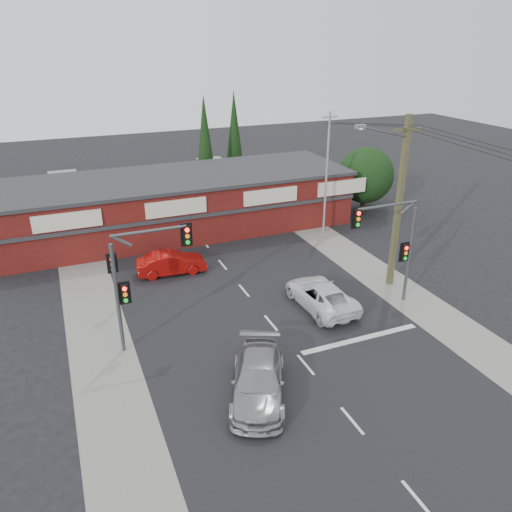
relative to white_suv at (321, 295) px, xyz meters
name	(u,v)px	position (x,y,z in m)	size (l,w,h in m)	color
ground	(284,338)	(-3.27, -2.13, -0.72)	(120.00, 120.00, 0.00)	black
road_strip	(247,294)	(-3.27, 2.87, -0.71)	(14.00, 70.00, 0.01)	black
verge_left	(96,323)	(-11.77, 2.87, -0.71)	(3.00, 70.00, 0.02)	gray
verge_right	(370,270)	(5.23, 2.87, -0.71)	(3.00, 70.00, 0.02)	gray
stop_line	(360,339)	(0.23, -3.63, -0.70)	(6.50, 0.35, 0.01)	silver
white_suv	(321,295)	(0.00, 0.00, 0.00)	(2.38, 5.15, 1.43)	silver
silver_suv	(258,380)	(-6.06, -5.56, 0.05)	(2.15, 5.29, 1.54)	gray
red_sedan	(171,263)	(-6.63, 7.30, -0.01)	(1.50, 4.29, 1.42)	#930C09
lane_dashes	(244,290)	(-3.27, 3.34, -0.70)	(0.12, 48.55, 0.01)	silver
shop_building	(177,203)	(-4.26, 14.86, 1.42)	(27.30, 8.40, 4.22)	#4D110F
tree_cluster	(364,177)	(11.43, 13.31, 2.18)	(5.90, 5.10, 5.50)	#2D2116
conifer_near	(205,138)	(0.23, 21.87, 4.76)	(1.80, 1.80, 9.25)	#2D2116
conifer_far	(234,132)	(3.73, 23.87, 4.76)	(1.80, 1.80, 9.25)	#2D2116
traffic_mast_left	(139,272)	(-9.69, -0.13, 3.21)	(3.77, 0.27, 5.97)	#47494C
traffic_mast_right	(394,238)	(3.60, -1.13, 3.23)	(3.96, 0.27, 5.97)	#47494C
pedestal_signal	(113,270)	(-10.47, 3.88, 1.69)	(0.55, 0.27, 3.38)	#47494C
utility_pole	(398,198)	(5.10, 0.86, 4.68)	(4.38, 0.59, 10.00)	brown
steel_pole	(327,172)	(5.73, 9.87, 3.99)	(1.20, 0.16, 9.00)	gray
power_lines	(486,153)	(5.21, -4.60, 8.32)	(2.01, 29.00, 1.22)	black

